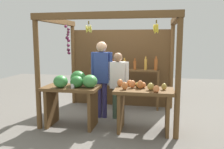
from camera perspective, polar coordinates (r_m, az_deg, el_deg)
ground_plane at (r=5.48m, az=0.40°, el=-10.09°), size 12.00×12.00×0.00m
market_stall at (r=5.63m, az=1.16°, el=4.11°), size 2.73×2.08×2.22m
fruit_counter_left at (r=4.76m, az=-9.12°, el=-3.79°), size 1.15×0.68×1.11m
fruit_counter_right at (r=4.53m, az=7.49°, el=-6.09°), size 1.10×0.64×0.98m
bottle_shelf_unit at (r=5.98m, az=3.00°, el=-0.64°), size 1.75×0.22×1.34m
vendor_man at (r=5.20m, az=-2.49°, el=0.54°), size 0.48×0.23×1.70m
vendor_woman at (r=5.16m, az=1.40°, el=-1.33°), size 0.48×0.20×1.46m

